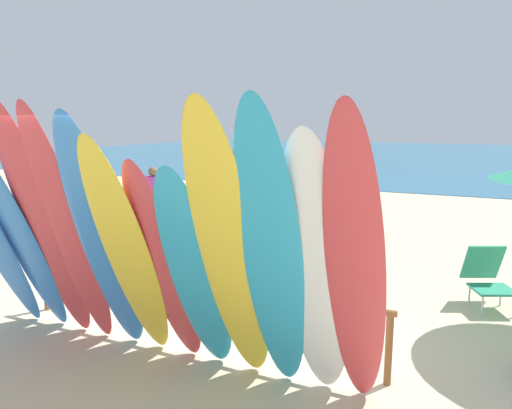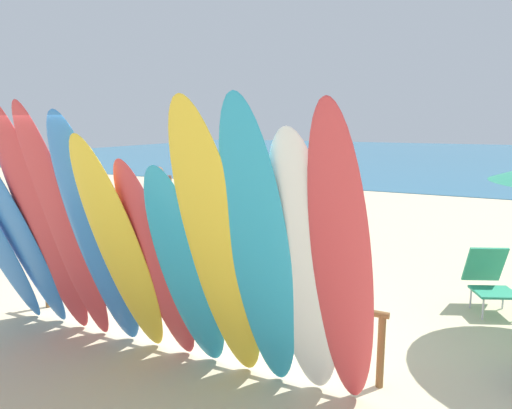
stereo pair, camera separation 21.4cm
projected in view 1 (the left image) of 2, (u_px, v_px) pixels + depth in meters
The scene contains 18 objects.
ground at pixel (389, 187), 17.93m from camera, with size 60.00×60.00×0.00m, color beige.
ocean_water at pixel (430, 155), 34.62m from camera, with size 60.00×40.00×0.02m, color teal.
surfboard_rack at pixel (188, 289), 5.26m from camera, with size 4.50×0.07×0.74m.
surfboard_blue_1 at pixel (19, 237), 5.20m from camera, with size 0.57×0.08×2.56m, color #337AD1.
surfboard_red_2 at pixel (45, 228), 4.99m from camera, with size 0.56×0.07×2.83m, color #D13D42.
surfboard_red_3 at pixel (69, 232), 4.85m from camera, with size 0.49×0.07×2.80m, color #D13D42.
surfboard_blue_4 at pixel (103, 240), 4.70m from camera, with size 0.56×0.08×2.72m, color #337AD1.
surfboard_yellow_5 at pixel (128, 255), 4.54m from camera, with size 0.51×0.08×2.57m, color yellow.
surfboard_red_6 at pixel (165, 268), 4.51m from camera, with size 0.51×0.06×2.30m, color #D13D42.
surfboard_teal_7 at pixel (196, 276), 4.33m from camera, with size 0.56×0.06×2.29m, color #289EC6.
surfboard_yellow_8 at pixel (230, 256), 4.01m from camera, with size 0.57×0.06×2.87m, color yellow.
surfboard_teal_9 at pixel (273, 260), 3.86m from camera, with size 0.52×0.06×2.85m, color #289EC6.
surfboard_white_10 at pixel (316, 276), 3.83m from camera, with size 0.56×0.07×2.57m, color white.
surfboard_red_11 at pixel (355, 272), 3.63m from camera, with size 0.47×0.07×2.78m, color #D13D42.
beachgoer_by_water at pixel (282, 192), 10.62m from camera, with size 0.53×0.35×1.52m.
beachgoer_photographing at pixel (234, 203), 8.99m from camera, with size 0.56×0.36×1.61m.
beachgoer_midbeach at pixel (154, 196), 10.34m from camera, with size 0.38×0.46×1.48m.
beach_chair_blue at pixel (487, 275), 6.31m from camera, with size 0.73×0.83×0.82m.
Camera 1 is at (2.76, -4.26, 2.44)m, focal length 33.36 mm.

